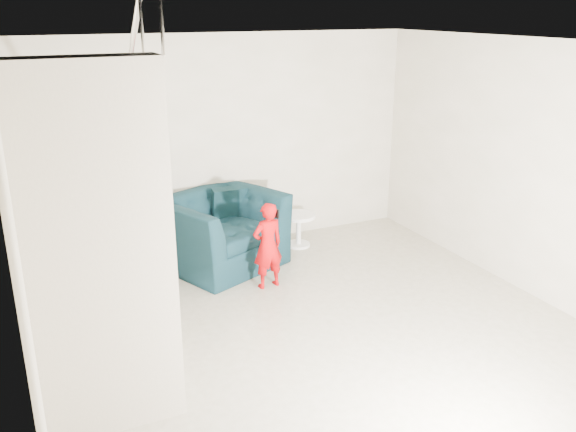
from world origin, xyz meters
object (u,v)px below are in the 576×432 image
(toddler, at_px, (268,246))
(side_table, at_px, (299,225))
(staircase, at_px, (89,263))
(armchair, at_px, (221,231))

(toddler, xyz_separation_m, side_table, (0.84, 0.96, -0.20))
(staircase, bearing_deg, side_table, 31.81)
(staircase, bearing_deg, toddler, 21.56)
(toddler, xyz_separation_m, staircase, (-1.96, -0.77, 0.45))
(toddler, height_order, side_table, toddler)
(side_table, relative_size, staircase, 0.12)
(armchair, relative_size, toddler, 1.35)
(armchair, bearing_deg, staircase, -159.95)
(armchair, xyz_separation_m, staircase, (-1.69, -1.58, 0.51))
(armchair, bearing_deg, side_table, -14.89)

